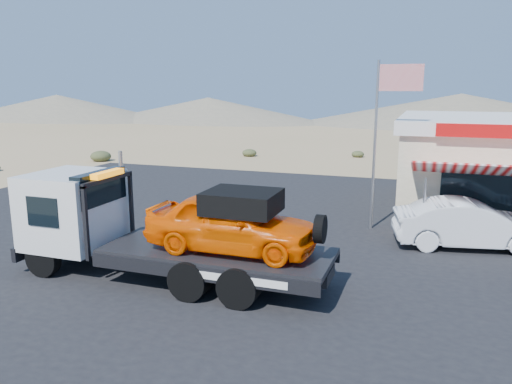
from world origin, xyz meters
TOP-DOWN VIEW (x-y plane):
  - ground at (0.00, 0.00)m, footprint 120.00×120.00m
  - asphalt_lot at (2.00, 3.00)m, footprint 32.00×24.00m
  - tow_truck at (-0.04, -2.24)m, footprint 8.54×2.53m
  - white_sedan at (7.92, 3.34)m, footprint 4.91×2.53m
  - flagpole at (4.93, 4.50)m, footprint 1.55×0.10m
  - desert_scrub at (-13.86, 8.61)m, footprint 24.42×32.59m
  - distant_hills at (-9.77, 55.14)m, footprint 126.00×48.00m

SIDE VIEW (x-z plane):
  - ground at x=0.00m, z-range 0.00..0.00m
  - asphalt_lot at x=2.00m, z-range 0.00..0.02m
  - desert_scrub at x=-13.86m, z-range -0.08..0.69m
  - white_sedan at x=7.92m, z-range 0.02..1.56m
  - tow_truck at x=-0.04m, z-range 0.11..2.96m
  - distant_hills at x=-9.77m, z-range -0.21..3.99m
  - flagpole at x=4.93m, z-range 0.76..6.76m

